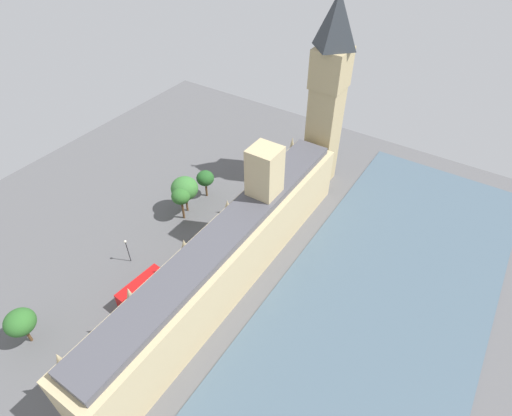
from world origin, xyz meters
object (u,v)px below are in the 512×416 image
(double_decker_bus_opposite_hall, at_px, (141,288))
(street_lamp_near_tower, at_px, (127,247))
(plane_tree_trailing, at_px, (20,322))
(parliament_building, at_px, (231,252))
(plane_tree_kerbside, at_px, (181,196))
(pedestrian_corner, at_px, (232,233))
(plane_tree_leading, at_px, (185,188))
(clock_tower, at_px, (328,94))
(car_silver_midblock, at_px, (247,204))
(pedestrian_by_river_gate, at_px, (173,292))
(car_dark_green_far_end, at_px, (194,247))
(plane_tree_under_trees, at_px, (205,178))

(double_decker_bus_opposite_hall, bearing_deg, street_lamp_near_tower, 153.62)
(plane_tree_trailing, bearing_deg, parliament_building, -124.27)
(double_decker_bus_opposite_hall, xyz_separation_m, street_lamp_near_tower, (9.38, -5.61, 1.94))
(parliament_building, height_order, street_lamp_near_tower, parliament_building)
(plane_tree_kerbside, bearing_deg, pedestrian_corner, -173.88)
(plane_tree_leading, distance_m, street_lamp_near_tower, 20.70)
(clock_tower, xyz_separation_m, car_silver_midblock, (9.80, 21.30, -24.85))
(pedestrian_by_river_gate, bearing_deg, street_lamp_near_tower, -60.57)
(pedestrian_by_river_gate, distance_m, plane_tree_leading, 27.50)
(car_dark_green_far_end, bearing_deg, parliament_building, 173.46)
(pedestrian_by_river_gate, xyz_separation_m, plane_tree_trailing, (15.33, 22.97, 5.17))
(pedestrian_by_river_gate, bearing_deg, car_silver_midblock, -139.01)
(clock_tower, relative_size, car_silver_midblock, 11.07)
(parliament_building, xyz_separation_m, car_dark_green_far_end, (12.03, -1.73, -6.89))
(plane_tree_leading, bearing_deg, clock_tower, -125.30)
(car_silver_midblock, height_order, plane_tree_leading, plane_tree_leading)
(pedestrian_by_river_gate, height_order, plane_tree_trailing, plane_tree_trailing)
(car_dark_green_far_end, bearing_deg, street_lamp_near_tower, 49.01)
(car_dark_green_far_end, xyz_separation_m, street_lamp_near_tower, (9.91, 10.76, 3.69))
(double_decker_bus_opposite_hall, relative_size, plane_tree_kerbside, 1.17)
(parliament_building, height_order, car_silver_midblock, parliament_building)
(clock_tower, bearing_deg, pedestrian_by_river_gate, 82.37)
(clock_tower, bearing_deg, plane_tree_leading, 54.70)
(pedestrian_corner, distance_m, plane_tree_under_trees, 17.87)
(clock_tower, distance_m, plane_tree_kerbside, 43.85)
(clock_tower, xyz_separation_m, plane_tree_trailing, (22.46, 76.24, -19.80))
(car_silver_midblock, distance_m, plane_tree_trailing, 56.61)
(pedestrian_corner, bearing_deg, pedestrian_by_river_gate, -141.37)
(plane_tree_trailing, xyz_separation_m, plane_tree_leading, (-0.48, -45.20, 1.28))
(double_decker_bus_opposite_hall, relative_size, plane_tree_trailing, 1.28)
(plane_tree_leading, bearing_deg, pedestrian_corner, 175.40)
(double_decker_bus_opposite_hall, height_order, plane_tree_leading, plane_tree_leading)
(plane_tree_under_trees, xyz_separation_m, street_lamp_near_tower, (-0.15, 28.07, -1.19))
(plane_tree_under_trees, bearing_deg, plane_tree_leading, 87.03)
(street_lamp_near_tower, bearing_deg, plane_tree_under_trees, -89.70)
(car_dark_green_far_end, xyz_separation_m, pedestrian_by_river_gate, (-4.40, 12.46, -0.12))
(car_silver_midblock, distance_m, pedestrian_corner, 11.34)
(double_decker_bus_opposite_hall, xyz_separation_m, plane_tree_leading, (9.92, -26.14, 4.58))
(car_dark_green_far_end, xyz_separation_m, plane_tree_kerbside, (9.31, -7.06, 6.17))
(car_silver_midblock, relative_size, plane_tree_kerbside, 0.49)
(parliament_building, xyz_separation_m, plane_tree_under_trees, (22.08, -19.05, -2.01))
(clock_tower, distance_m, plane_tree_under_trees, 37.64)
(double_decker_bus_opposite_hall, bearing_deg, plane_tree_under_trees, 110.30)
(plane_tree_kerbside, bearing_deg, plane_tree_leading, -67.27)
(pedestrian_corner, xyz_separation_m, plane_tree_trailing, (15.60, 43.98, 5.25))
(clock_tower, height_order, car_dark_green_far_end, clock_tower)
(pedestrian_corner, height_order, plane_tree_under_trees, plane_tree_under_trees)
(double_decker_bus_opposite_hall, distance_m, pedestrian_corner, 25.53)
(parliament_building, bearing_deg, plane_tree_leading, -27.11)
(clock_tower, xyz_separation_m, pedestrian_corner, (6.87, 32.26, -25.05))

